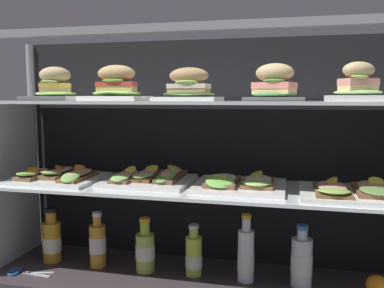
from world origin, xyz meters
The scene contains 23 objects.
case_base_deck centered at (0.00, 0.00, 0.02)m, with size 1.53×0.40×0.03m, color #3A3235.
case_frame centered at (0.00, 0.13, 0.49)m, with size 1.53×0.40×0.90m.
riser_lower_tier centered at (0.00, 0.00, 0.20)m, with size 1.47×0.34×0.32m.
shelf_lower_glass centered at (0.00, 0.00, 0.36)m, with size 1.48×0.36×0.01m, color silver.
riser_upper_tier centered at (0.00, 0.00, 0.51)m, with size 1.47×0.34×0.29m.
shelf_upper_glass centered at (0.00, 0.00, 0.66)m, with size 1.48×0.36×0.01m, color silver.
plated_roll_sandwich_mid_right centered at (-0.53, 0.02, 0.71)m, with size 0.19×0.19×0.12m.
plated_roll_sandwich_near_left_corner centered at (-0.27, -0.01, 0.71)m, with size 0.21×0.21×0.12m.
plated_roll_sandwich_far_right centered at (0.00, -0.04, 0.71)m, with size 0.20×0.20×0.11m.
plated_roll_sandwich_far_left centered at (0.28, 0.01, 0.72)m, with size 0.19×0.19×0.12m.
plated_roll_sandwich_right_of_center centered at (0.54, 0.03, 0.71)m, with size 0.19×0.19×0.12m.
open_sandwich_tray_mid_right centered at (-0.51, -0.02, 0.39)m, with size 0.31×0.27×0.06m.
open_sandwich_tray_far_left centered at (-0.16, 0.02, 0.39)m, with size 0.31×0.27×0.06m.
open_sandwich_tray_mid_left centered at (0.17, 0.00, 0.39)m, with size 0.31×0.27×0.06m.
open_sandwich_tray_right_of_center centered at (0.52, -0.04, 0.39)m, with size 0.31×0.27×0.06m.
juice_bottle_front_middle centered at (-0.57, 0.02, 0.12)m, with size 0.07×0.07×0.21m.
juice_bottle_front_right_end centered at (-0.38, 0.02, 0.12)m, with size 0.06×0.06×0.21m.
juice_bottle_front_second centered at (-0.18, 0.02, 0.11)m, with size 0.07×0.07×0.20m.
juice_bottle_front_fourth centered at (0.00, 0.03, 0.11)m, with size 0.06×0.06×0.19m.
juice_bottle_back_right centered at (0.19, 0.02, 0.13)m, with size 0.06×0.06×0.24m.
juice_bottle_front_left_end centered at (0.38, 0.02, 0.12)m, with size 0.07×0.07×0.22m.
orange_fruit_beside_bottles centered at (0.62, 0.01, 0.07)m, with size 0.07×0.07×0.07m, color orange.
kitchen_scissors centered at (-0.63, -0.11, 0.04)m, with size 0.17×0.07×0.01m.
Camera 1 is at (0.33, -1.38, 0.68)m, focal length 38.64 mm.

